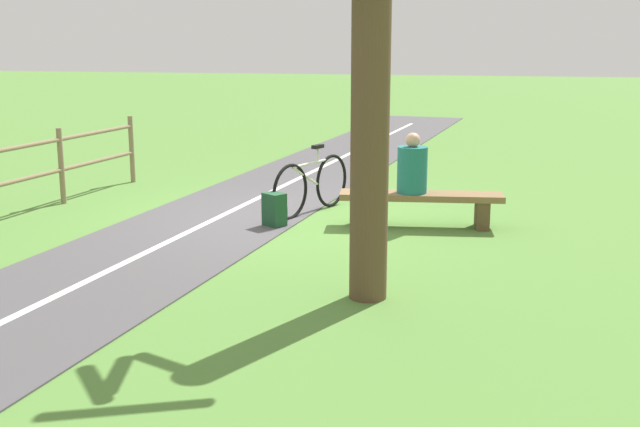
# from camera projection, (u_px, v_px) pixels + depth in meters

# --- Properties ---
(ground_plane) EXTENTS (80.00, 80.00, 0.00)m
(ground_plane) POSITION_uv_depth(u_px,v_px,m) (282.00, 218.00, 10.62)
(ground_plane) COLOR #548438
(paved_path) EXTENTS (6.34, 36.02, 0.02)m
(paved_path) POSITION_uv_depth(u_px,v_px,m) (33.00, 309.00, 7.06)
(paved_path) COLOR #4C494C
(paved_path) RESTS_ON ground_plane
(path_centre_line) EXTENTS (3.78, 31.80, 0.00)m
(path_centre_line) POSITION_uv_depth(u_px,v_px,m) (32.00, 308.00, 7.05)
(path_centre_line) COLOR silver
(path_centre_line) RESTS_ON paved_path
(bench) EXTENTS (2.10, 0.66, 0.44)m
(bench) POSITION_uv_depth(u_px,v_px,m) (421.00, 203.00, 10.05)
(bench) COLOR brown
(bench) RESTS_ON ground_plane
(person_seated) EXTENTS (0.42, 0.42, 0.77)m
(person_seated) POSITION_uv_depth(u_px,v_px,m) (412.00, 168.00, 9.97)
(person_seated) COLOR #1E6B66
(person_seated) RESTS_ON bench
(bicycle) EXTENTS (0.70, 1.64, 0.93)m
(bicycle) POSITION_uv_depth(u_px,v_px,m) (312.00, 185.00, 10.82)
(bicycle) COLOR black
(bicycle) RESTS_ON ground_plane
(backpack) EXTENTS (0.34, 0.33, 0.44)m
(backpack) POSITION_uv_depth(u_px,v_px,m) (275.00, 210.00, 10.07)
(backpack) COLOR #1E4C2D
(backpack) RESTS_ON ground_plane
(tree_far_right) EXTENTS (0.92, 1.26, 3.86)m
(tree_far_right) POSITION_uv_depth(u_px,v_px,m) (364.00, 106.00, 7.01)
(tree_far_right) COLOR brown
(tree_far_right) RESTS_ON ground_plane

